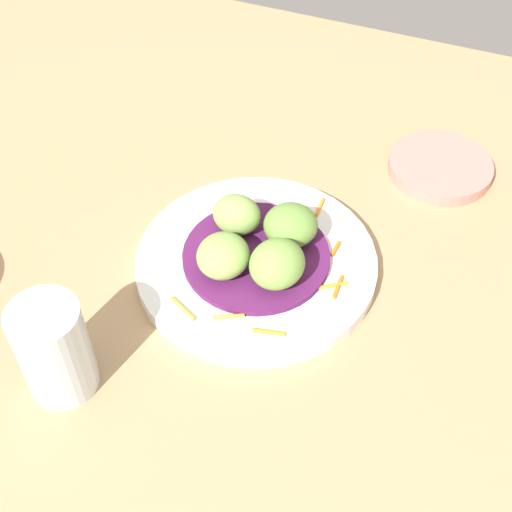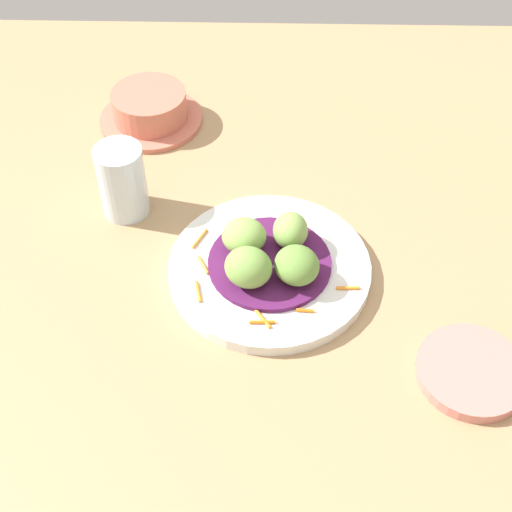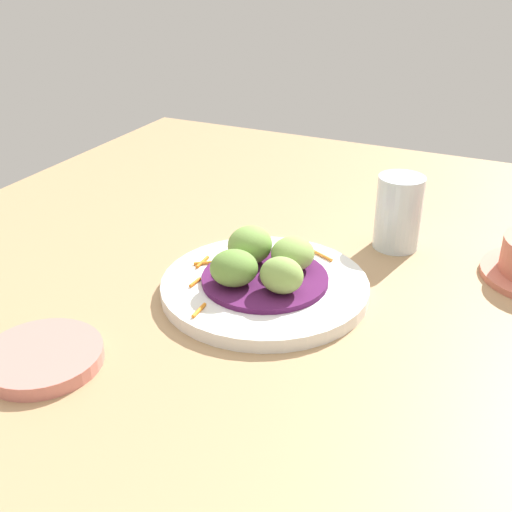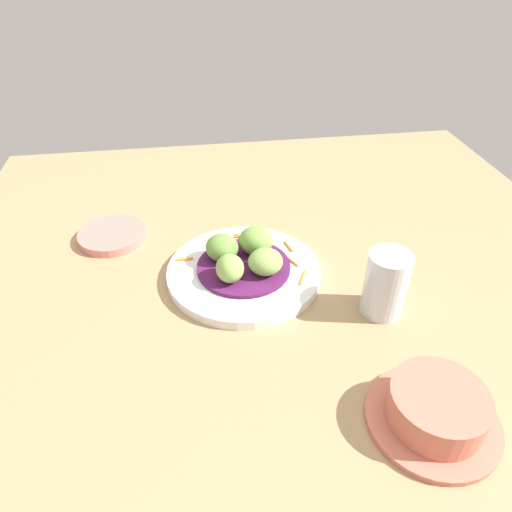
% 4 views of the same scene
% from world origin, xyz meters
% --- Properties ---
extents(table_surface, '(1.10, 1.10, 0.02)m').
position_xyz_m(table_surface, '(0.00, 0.00, 0.01)').
color(table_surface, tan).
rests_on(table_surface, ground).
extents(main_plate, '(0.24, 0.24, 0.02)m').
position_xyz_m(main_plate, '(0.06, -0.02, 0.03)').
color(main_plate, white).
rests_on(main_plate, table_surface).
extents(cabbage_bed, '(0.15, 0.15, 0.01)m').
position_xyz_m(cabbage_bed, '(0.06, -0.02, 0.04)').
color(cabbage_bed, '#51194C').
rests_on(cabbage_bed, main_plate).
extents(carrot_garnish, '(0.20, 0.15, 0.00)m').
position_xyz_m(carrot_garnish, '(0.04, -0.06, 0.04)').
color(carrot_garnish, orange).
rests_on(carrot_garnish, main_plate).
extents(guac_scoop_left, '(0.04, 0.05, 0.04)m').
position_xyz_m(guac_scoop_left, '(0.08, 0.01, 0.06)').
color(guac_scoop_left, '#84A851').
rests_on(guac_scoop_left, cabbage_bed).
extents(guac_scoop_center, '(0.06, 0.06, 0.04)m').
position_xyz_m(guac_scoop_center, '(0.03, 0.00, 0.06)').
color(guac_scoop_center, '#84A851').
rests_on(guac_scoop_center, cabbage_bed).
extents(guac_scoop_right, '(0.07, 0.07, 0.05)m').
position_xyz_m(guac_scoop_right, '(0.04, -0.05, 0.07)').
color(guac_scoop_right, '#759E47').
rests_on(guac_scoop_right, cabbage_bed).
extents(guac_scoop_back, '(0.07, 0.07, 0.04)m').
position_xyz_m(guac_scoop_back, '(0.09, -0.05, 0.06)').
color(guac_scoop_back, olive).
rests_on(guac_scoop_back, cabbage_bed).
extents(side_plate_small, '(0.12, 0.12, 0.01)m').
position_xyz_m(side_plate_small, '(0.28, -0.16, 0.03)').
color(side_plate_small, tan).
rests_on(side_plate_small, table_surface).
extents(water_glass, '(0.06, 0.06, 0.10)m').
position_xyz_m(water_glass, '(-0.13, 0.08, 0.07)').
color(water_glass, silver).
rests_on(water_glass, table_surface).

